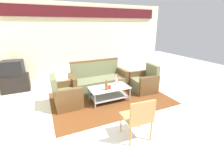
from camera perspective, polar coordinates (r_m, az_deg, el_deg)
name	(u,v)px	position (r m, az deg, el deg)	size (l,w,h in m)	color
ground_plane	(126,110)	(4.03, 4.99, -11.42)	(14.00, 14.00, 0.00)	silver
wall_back	(88,40)	(6.33, -8.65, 13.79)	(6.52, 0.19, 2.80)	beige
rug	(110,98)	(4.58, -0.58, -7.27)	(3.26, 2.22, 0.01)	brown
couch	(99,81)	(5.04, -4.96, -0.99)	(1.82, 0.79, 0.96)	#6B704C
armchair_left	(66,96)	(4.25, -16.41, -6.10)	(0.70, 0.76, 0.85)	#6B704C
armchair_right	(144,82)	(5.09, 11.76, -1.44)	(0.74, 0.80, 0.85)	#6B704C
coffee_table	(109,92)	(4.35, -0.99, -4.93)	(1.10, 0.60, 0.40)	silver
bottle_clear	(117,81)	(4.44, 1.66, -0.87)	(0.07, 0.07, 0.30)	silver
bottle_red	(117,80)	(4.53, 1.99, -0.43)	(0.06, 0.06, 0.31)	red
bottle_brown	(106,86)	(4.09, -2.07, -2.80)	(0.08, 0.08, 0.28)	brown
cup	(110,87)	(4.17, -0.91, -3.18)	(0.08, 0.08, 0.10)	red
tv_stand	(16,83)	(5.90, -31.79, -1.45)	(0.80, 0.50, 0.52)	black
television	(13,68)	(5.77, -32.65, 3.22)	(0.65, 0.51, 0.48)	black
wicker_chair	(139,116)	(2.91, 9.73, -13.35)	(0.51, 0.51, 0.84)	#AD844C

